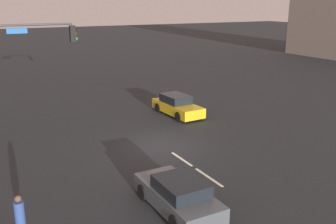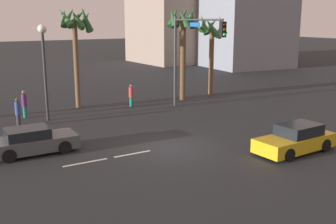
# 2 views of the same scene
# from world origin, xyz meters

# --- Properties ---
(ground_plane) EXTENTS (220.00, 220.00, 0.00)m
(ground_plane) POSITION_xyz_m (0.00, 0.00, 0.00)
(ground_plane) COLOR #232628
(lane_stripe_2) EXTENTS (2.11, 0.14, 0.01)m
(lane_stripe_2) POSITION_xyz_m (-4.54, 0.00, 0.01)
(lane_stripe_2) COLOR silver
(lane_stripe_2) RESTS_ON ground_plane
(lane_stripe_3) EXTENTS (1.93, 0.14, 0.01)m
(lane_stripe_3) POSITION_xyz_m (-2.16, 0.00, 0.01)
(lane_stripe_3) COLOR silver
(lane_stripe_3) RESTS_ON ground_plane
(car_0) EXTENTS (4.15, 1.87, 1.29)m
(car_0) POSITION_xyz_m (-6.28, 2.60, 0.60)
(car_0) COLOR #474C51
(car_0) RESTS_ON ground_plane
(car_2) EXTENTS (4.38, 1.96, 1.38)m
(car_2) POSITION_xyz_m (4.88, -3.80, 0.63)
(car_2) COLOR gold
(car_2) RESTS_ON ground_plane
(traffic_signal) EXTENTS (0.34, 5.99, 6.59)m
(traffic_signal) POSITION_xyz_m (5.59, 6.65, 4.51)
(traffic_signal) COLOR #38383D
(traffic_signal) RESTS_ON ground_plane
(streetlamp) EXTENTS (0.56, 0.56, 6.08)m
(streetlamp) POSITION_xyz_m (-3.87, 8.90, 4.26)
(streetlamp) COLOR #2D2D33
(streetlamp) RESTS_ON ground_plane
(pedestrian_0) EXTENTS (0.39, 0.39, 1.78)m
(pedestrian_0) POSITION_xyz_m (-5.84, 8.11, 0.95)
(pedestrian_0) COLOR #333338
(pedestrian_0) RESTS_ON ground_plane
(pedestrian_1) EXTENTS (0.45, 0.45, 1.84)m
(pedestrian_1) POSITION_xyz_m (-4.98, 10.35, 0.98)
(pedestrian_1) COLOR #1E7266
(pedestrian_1) RESTS_ON ground_plane
(pedestrian_2) EXTENTS (0.48, 0.48, 1.66)m
(pedestrian_2) POSITION_xyz_m (2.64, 10.03, 0.87)
(pedestrian_2) COLOR #1E7266
(pedestrian_2) RESTS_ON ground_plane
(palm_tree_0) EXTENTS (2.68, 2.80, 7.32)m
(palm_tree_0) POSITION_xyz_m (-0.79, 11.74, 5.79)
(palm_tree_0) COLOR brown
(palm_tree_0) RESTS_ON ground_plane
(palm_tree_1) EXTENTS (2.53, 2.71, 6.87)m
(palm_tree_1) POSITION_xyz_m (10.78, 11.02, 5.17)
(palm_tree_1) COLOR brown
(palm_tree_1) RESTS_ON ground_plane
(palm_tree_3) EXTENTS (2.34, 2.55, 7.45)m
(palm_tree_3) POSITION_xyz_m (7.40, 10.43, 5.33)
(palm_tree_3) COLOR brown
(palm_tree_3) RESTS_ON ground_plane
(building_1) EXTENTS (18.56, 11.99, 12.51)m
(building_1) POSITION_xyz_m (26.25, 36.25, 6.26)
(building_1) COLOR gray
(building_1) RESTS_ON ground_plane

